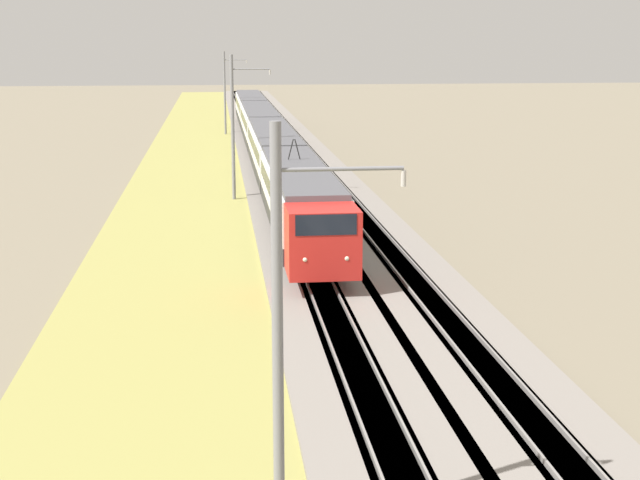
{
  "coord_description": "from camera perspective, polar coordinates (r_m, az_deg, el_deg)",
  "views": [
    {
      "loc": [
        -7.6,
        4.1,
        10.17
      ],
      "look_at": [
        27.41,
        0.0,
        2.22
      ],
      "focal_mm": 50.0,
      "sensor_mm": 36.0,
      "label": 1
    }
  ],
  "objects": [
    {
      "name": "grass_verge",
      "position": [
        58.5,
        -8.1,
        2.63
      ],
      "size": [
        240.0,
        9.51,
        0.12
      ],
      "color": "#99934C",
      "rests_on": "ground"
    },
    {
      "name": "track_adjacent",
      "position": [
        59.02,
        1.31,
        2.95
      ],
      "size": [
        240.0,
        1.57,
        0.45
      ],
      "color": "#4C4238",
      "rests_on": "ground"
    },
    {
      "name": "catenary_mast_mid",
      "position": [
        57.1,
        -5.55,
        7.23
      ],
      "size": [
        0.22,
        2.56,
        9.26
      ],
      "color": "slate",
      "rests_on": "ground"
    },
    {
      "name": "catenary_mast_near",
      "position": [
        17.25,
        -2.53,
        -6.48
      ],
      "size": [
        0.22,
        2.56,
        8.72
      ],
      "color": "slate",
      "rests_on": "ground"
    },
    {
      "name": "ballast_main",
      "position": [
        58.61,
        -2.57,
        2.86
      ],
      "size": [
        240.0,
        4.4,
        0.3
      ],
      "color": "gray",
      "rests_on": "ground"
    },
    {
      "name": "track_main",
      "position": [
        58.6,
        -2.57,
        2.87
      ],
      "size": [
        240.0,
        1.57,
        0.45
      ],
      "color": "#4C4238",
      "rests_on": "ground"
    },
    {
      "name": "ballast_adjacent",
      "position": [
        59.02,
        1.31,
        2.94
      ],
      "size": [
        240.0,
        4.4,
        0.3
      ],
      "color": "gray",
      "rests_on": "ground"
    },
    {
      "name": "catenary_mast_far",
      "position": [
        97.59,
        -6.08,
        9.38
      ],
      "size": [
        0.22,
        2.56,
        8.95
      ],
      "color": "slate",
      "rests_on": "ground"
    },
    {
      "name": "passenger_train",
      "position": [
        74.43,
        -3.51,
        6.67
      ],
      "size": [
        81.21,
        2.98,
        5.04
      ],
      "rotation": [
        0.0,
        0.0,
        3.14
      ],
      "color": "red",
      "rests_on": "ground"
    }
  ]
}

